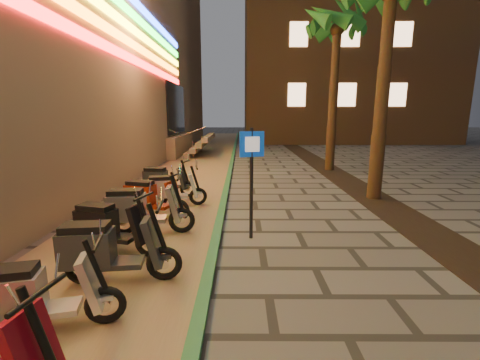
{
  "coord_description": "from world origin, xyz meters",
  "views": [
    {
      "loc": [
        -0.38,
        -2.38,
        2.5
      ],
      "look_at": [
        -0.42,
        3.91,
        1.2
      ],
      "focal_mm": 24.0,
      "sensor_mm": 36.0,
      "label": 1
    }
  ],
  "objects_px": {
    "pedestrian_sign": "(252,168)",
    "scooter_10": "(170,189)",
    "scooter_9": "(150,197)",
    "scooter_5": "(34,296)",
    "scooter_6": "(106,250)",
    "scooter_11": "(163,180)",
    "scooter_8": "(140,209)",
    "scooter_7": "(109,226)"
  },
  "relations": [
    {
      "from": "scooter_5",
      "to": "scooter_10",
      "type": "relative_size",
      "value": 0.98
    },
    {
      "from": "scooter_5",
      "to": "scooter_9",
      "type": "xyz_separation_m",
      "value": [
        0.11,
        4.27,
        0.03
      ]
    },
    {
      "from": "pedestrian_sign",
      "to": "scooter_6",
      "type": "relative_size",
      "value": 1.28
    },
    {
      "from": "pedestrian_sign",
      "to": "scooter_9",
      "type": "distance_m",
      "value": 2.94
    },
    {
      "from": "scooter_6",
      "to": "scooter_7",
      "type": "relative_size",
      "value": 1.07
    },
    {
      "from": "scooter_9",
      "to": "scooter_11",
      "type": "bearing_deg",
      "value": 111.04
    },
    {
      "from": "scooter_6",
      "to": "scooter_10",
      "type": "distance_m",
      "value": 4.08
    },
    {
      "from": "scooter_10",
      "to": "scooter_9",
      "type": "bearing_deg",
      "value": -119.39
    },
    {
      "from": "scooter_10",
      "to": "scooter_5",
      "type": "bearing_deg",
      "value": -106.48
    },
    {
      "from": "scooter_5",
      "to": "scooter_11",
      "type": "xyz_separation_m",
      "value": [
        -0.06,
        6.36,
        0.02
      ]
    },
    {
      "from": "scooter_10",
      "to": "scooter_11",
      "type": "xyz_separation_m",
      "value": [
        -0.46,
        1.16,
        0.01
      ]
    },
    {
      "from": "scooter_6",
      "to": "scooter_5",
      "type": "bearing_deg",
      "value": -114.14
    },
    {
      "from": "scooter_8",
      "to": "scooter_11",
      "type": "distance_m",
      "value": 3.23
    },
    {
      "from": "scooter_11",
      "to": "scooter_5",
      "type": "bearing_deg",
      "value": -80.45
    },
    {
      "from": "scooter_9",
      "to": "scooter_5",
      "type": "bearing_deg",
      "value": -75.23
    },
    {
      "from": "scooter_7",
      "to": "scooter_8",
      "type": "relative_size",
      "value": 0.91
    },
    {
      "from": "scooter_9",
      "to": "scooter_11",
      "type": "distance_m",
      "value": 2.1
    },
    {
      "from": "scooter_6",
      "to": "scooter_11",
      "type": "distance_m",
      "value": 5.25
    },
    {
      "from": "scooter_8",
      "to": "pedestrian_sign",
      "type": "bearing_deg",
      "value": -10.39
    },
    {
      "from": "scooter_7",
      "to": "scooter_9",
      "type": "xyz_separation_m",
      "value": [
        0.18,
        2.04,
        0.01
      ]
    },
    {
      "from": "scooter_9",
      "to": "scooter_10",
      "type": "height_order",
      "value": "scooter_9"
    },
    {
      "from": "scooter_8",
      "to": "scooter_11",
      "type": "xyz_separation_m",
      "value": [
        -0.29,
        3.22,
        -0.05
      ]
    },
    {
      "from": "pedestrian_sign",
      "to": "scooter_10",
      "type": "relative_size",
      "value": 1.41
    },
    {
      "from": "scooter_6",
      "to": "scooter_10",
      "type": "relative_size",
      "value": 1.1
    },
    {
      "from": "scooter_6",
      "to": "scooter_9",
      "type": "relative_size",
      "value": 1.06
    },
    {
      "from": "scooter_6",
      "to": "scooter_8",
      "type": "distance_m",
      "value": 2.02
    },
    {
      "from": "pedestrian_sign",
      "to": "scooter_11",
      "type": "height_order",
      "value": "pedestrian_sign"
    },
    {
      "from": "scooter_10",
      "to": "scooter_8",
      "type": "bearing_deg",
      "value": -106.94
    },
    {
      "from": "scooter_9",
      "to": "scooter_10",
      "type": "xyz_separation_m",
      "value": [
        0.29,
        0.93,
        -0.02
      ]
    },
    {
      "from": "scooter_7",
      "to": "scooter_11",
      "type": "height_order",
      "value": "scooter_7"
    },
    {
      "from": "scooter_5",
      "to": "scooter_9",
      "type": "bearing_deg",
      "value": 74.56
    },
    {
      "from": "scooter_5",
      "to": "scooter_10",
      "type": "bearing_deg",
      "value": 71.64
    },
    {
      "from": "scooter_7",
      "to": "scooter_9",
      "type": "height_order",
      "value": "scooter_9"
    },
    {
      "from": "pedestrian_sign",
      "to": "scooter_5",
      "type": "relative_size",
      "value": 1.44
    },
    {
      "from": "scooter_10",
      "to": "scooter_7",
      "type": "bearing_deg",
      "value": -110.97
    },
    {
      "from": "scooter_6",
      "to": "scooter_9",
      "type": "xyz_separation_m",
      "value": [
        -0.24,
        3.15,
        -0.02
      ]
    },
    {
      "from": "scooter_7",
      "to": "scooter_11",
      "type": "bearing_deg",
      "value": 105.0
    },
    {
      "from": "pedestrian_sign",
      "to": "scooter_8",
      "type": "xyz_separation_m",
      "value": [
        -2.32,
        0.22,
        -0.9
      ]
    },
    {
      "from": "scooter_9",
      "to": "scooter_10",
      "type": "relative_size",
      "value": 1.04
    },
    {
      "from": "scooter_6",
      "to": "scooter_11",
      "type": "xyz_separation_m",
      "value": [
        -0.42,
        5.24,
        -0.03
      ]
    },
    {
      "from": "pedestrian_sign",
      "to": "scooter_10",
      "type": "distance_m",
      "value": 3.27
    },
    {
      "from": "scooter_9",
      "to": "scooter_11",
      "type": "height_order",
      "value": "scooter_9"
    }
  ]
}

